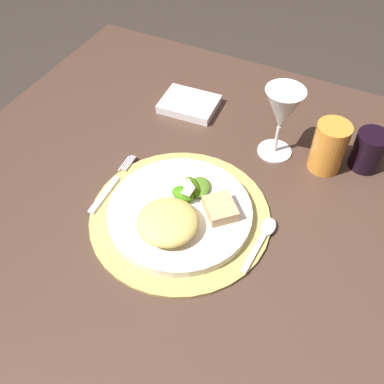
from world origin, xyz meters
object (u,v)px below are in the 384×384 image
Objects in this scene: dinner_plate at (180,212)px; amber_tumbler at (329,147)px; napkin at (189,104)px; wine_glass at (282,111)px; dark_tumbler at (369,150)px; fork at (111,186)px; dining_table at (219,245)px; spoon at (264,235)px.

amber_tumbler is at bearing 51.01° from dinner_plate.
wine_glass is at bearing -13.28° from napkin.
fork is at bearing -146.22° from dark_tumbler.
amber_tumbler reaches higher than fork.
fork is (-0.21, -0.06, 0.15)m from dining_table.
dark_tumbler is at bearing -1.31° from napkin.
amber_tumbler is (0.15, 0.18, 0.20)m from dining_table.
spoon is at bearing -114.45° from dark_tumbler.
fork is at bearing -163.24° from dining_table.
dark_tumbler is (0.28, 0.29, 0.03)m from dinner_plate.
spoon is (0.16, 0.02, -0.01)m from dinner_plate.
amber_tumbler is 1.31× the size of dark_tumbler.
amber_tumbler is at bearing 2.43° from wine_glass.
wine_glass is (0.25, 0.24, 0.10)m from fork.
dark_tumbler reaches higher than fork.
spoon is at bearing -75.53° from wine_glass.
dinner_plate is 0.40m from dark_tumbler.
napkin is at bearing 128.75° from dining_table.
dark_tumbler is at bearing 33.78° from fork.
amber_tumbler is at bearing 34.74° from fork.
dining_table is at bearing 49.58° from dinner_plate.
napkin is 1.19× the size of amber_tumbler.
amber_tumbler is (0.33, -0.05, 0.04)m from napkin.
spoon is at bearing 4.07° from fork.
dark_tumbler is (0.18, 0.04, -0.07)m from wine_glass.
fork is 1.06× the size of wine_glass.
dark_tumbler reaches higher than dinner_plate.
fork is 1.55× the size of amber_tumbler.
wine_glass is at bearing 76.85° from dining_table.
wine_glass reaches higher than fork.
dark_tumbler is at bearing 65.55° from spoon.
fork is 1.28× the size of spoon.
spoon is at bearing 9.05° from dinner_plate.
spoon is (0.10, -0.04, 0.15)m from dining_table.
fork is 0.52m from dark_tumbler.
dinner_plate is at bearing -66.36° from napkin.
wine_glass reaches higher than amber_tumbler.
dinner_plate is (-0.06, -0.07, 0.16)m from dining_table.
napkin is at bearing 113.64° from dinner_plate.
dining_table is 0.27m from fork.
wine_glass reaches higher than spoon.
spoon is (0.31, 0.02, 0.00)m from fork.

